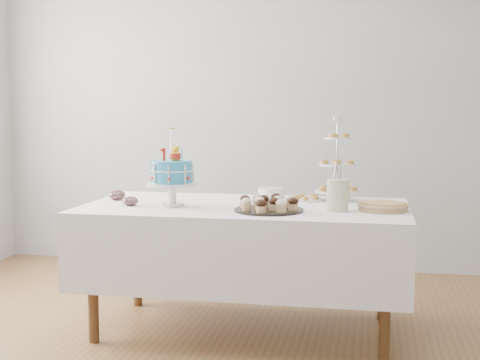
% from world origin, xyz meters
% --- Properties ---
extents(floor, '(5.00, 5.00, 0.00)m').
position_xyz_m(floor, '(0.00, 0.00, 0.00)').
color(floor, brown).
rests_on(floor, ground).
extents(walls, '(5.04, 4.04, 2.70)m').
position_xyz_m(walls, '(0.00, 0.00, 1.35)').
color(walls, '#939597').
rests_on(walls, floor).
extents(table, '(1.92, 1.02, 0.77)m').
position_xyz_m(table, '(0.00, 0.30, 0.54)').
color(table, white).
rests_on(table, floor).
extents(birthday_cake, '(0.30, 0.30, 0.46)m').
position_xyz_m(birthday_cake, '(-0.41, 0.17, 0.90)').
color(birthday_cake, silver).
rests_on(birthday_cake, table).
extents(cupcake_tray, '(0.39, 0.39, 0.09)m').
position_xyz_m(cupcake_tray, '(0.17, 0.09, 0.81)').
color(cupcake_tray, black).
rests_on(cupcake_tray, table).
extents(pie, '(0.30, 0.30, 0.05)m').
position_xyz_m(pie, '(0.80, 0.24, 0.80)').
color(pie, tan).
rests_on(pie, table).
extents(tiered_stand, '(0.27, 0.27, 0.53)m').
position_xyz_m(tiered_stand, '(0.52, 0.62, 0.99)').
color(tiered_stand, silver).
rests_on(tiered_stand, table).
extents(plate_stack, '(0.17, 0.17, 0.06)m').
position_xyz_m(plate_stack, '(0.10, 0.67, 0.80)').
color(plate_stack, silver).
rests_on(plate_stack, table).
extents(pastry_plate, '(0.21, 0.21, 0.03)m').
position_xyz_m(pastry_plate, '(0.34, 0.58, 0.78)').
color(pastry_plate, silver).
rests_on(pastry_plate, table).
extents(jam_bowl_a, '(0.10, 0.10, 0.06)m').
position_xyz_m(jam_bowl_a, '(-0.67, 0.15, 0.80)').
color(jam_bowl_a, silver).
rests_on(jam_bowl_a, table).
extents(jam_bowl_b, '(0.11, 0.11, 0.06)m').
position_xyz_m(jam_bowl_b, '(-0.84, 0.37, 0.80)').
color(jam_bowl_b, silver).
rests_on(jam_bowl_b, table).
extents(utensil_pitcher, '(0.13, 0.12, 0.27)m').
position_xyz_m(utensil_pitcher, '(0.55, 0.18, 0.87)').
color(utensil_pitcher, white).
rests_on(utensil_pitcher, table).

